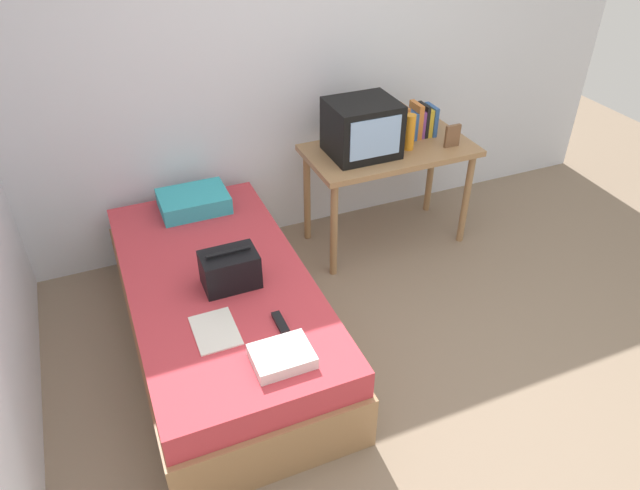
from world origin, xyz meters
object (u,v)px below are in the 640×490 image
object	(u,v)px
desk	(389,160)
magazine	(215,331)
tv	(362,128)
handbag	(230,269)
bed	(222,311)
water_bottle	(409,132)
folded_towel	(282,356)
pillow	(194,201)
remote_dark	(280,323)
book_row	(417,122)
picture_frame	(452,136)

from	to	relation	value
desk	magazine	size ratio (longest dim) A/B	4.00
tv	handbag	world-z (taller)	tv
bed	handbag	world-z (taller)	handbag
bed	water_bottle	xyz separation A→B (m)	(1.50, 0.55, 0.63)
water_bottle	folded_towel	size ratio (longest dim) A/B	0.87
pillow	remote_dark	world-z (taller)	pillow
bed	tv	xyz separation A→B (m)	(1.18, 0.61, 0.69)
magazine	book_row	bearing A→B (deg)	32.44
book_row	picture_frame	xyz separation A→B (m)	(0.14, -0.24, -0.03)
remote_dark	water_bottle	bearing A→B (deg)	38.75
handbag	book_row	bearing A→B (deg)	26.58
desk	remote_dark	size ratio (longest dim) A/B	7.44
desk	water_bottle	world-z (taller)	water_bottle
book_row	handbag	distance (m)	1.80
bed	picture_frame	xyz separation A→B (m)	(1.79, 0.47, 0.58)
handbag	folded_towel	bearing A→B (deg)	-84.53
book_row	pillow	distance (m)	1.63
picture_frame	pillow	size ratio (longest dim) A/B	0.36
pillow	handbag	world-z (taller)	handbag
pillow	folded_towel	world-z (taller)	pillow
desk	magazine	world-z (taller)	desk
bed	magazine	xyz separation A→B (m)	(-0.12, -0.42, 0.26)
magazine	folded_towel	size ratio (longest dim) A/B	1.04
magazine	desk	bearing A→B (deg)	34.20
desk	book_row	distance (m)	0.34
desk	handbag	distance (m)	1.51
book_row	remote_dark	world-z (taller)	book_row
bed	magazine	bearing A→B (deg)	-105.78
handbag	bed	bearing A→B (deg)	122.17
pillow	picture_frame	bearing A→B (deg)	-9.59
water_bottle	handbag	world-z (taller)	water_bottle
bed	magazine	world-z (taller)	magazine
remote_dark	folded_towel	size ratio (longest dim) A/B	0.56
water_bottle	remote_dark	size ratio (longest dim) A/B	1.56
pillow	folded_towel	bearing A→B (deg)	-87.35
bed	handbag	bearing A→B (deg)	-57.83
water_bottle	book_row	bearing A→B (deg)	45.42
pillow	book_row	bearing A→B (deg)	-1.91
tv	handbag	size ratio (longest dim) A/B	1.47
magazine	folded_towel	xyz separation A→B (m)	(0.24, -0.32, 0.03)
water_bottle	picture_frame	size ratio (longest dim) A/B	1.56
bed	pillow	size ratio (longest dim) A/B	4.60
magazine	remote_dark	distance (m)	0.32
tv	magazine	xyz separation A→B (m)	(-1.29, -1.03, -0.43)
water_bottle	book_row	distance (m)	0.22
bed	pillow	xyz separation A→B (m)	(0.05, 0.76, 0.31)
bed	picture_frame	size ratio (longest dim) A/B	12.80
desk	folded_towel	xyz separation A→B (m)	(-1.28, -1.35, -0.13)
water_bottle	remote_dark	distance (m)	1.71
bed	water_bottle	bearing A→B (deg)	20.18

